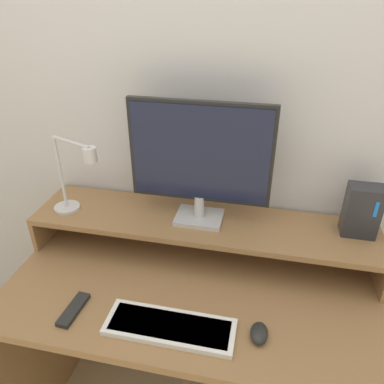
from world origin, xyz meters
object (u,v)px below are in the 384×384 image
(desk_lamp, at_px, (74,180))
(remote_control, at_px, (74,310))
(keyboard, at_px, (170,327))
(router_dock, at_px, (362,211))
(mouse, at_px, (259,333))
(monitor, at_px, (200,159))

(desk_lamp, distance_m, remote_control, 0.46)
(keyboard, height_order, remote_control, keyboard)
(router_dock, bearing_deg, desk_lamp, -174.63)
(router_dock, relative_size, mouse, 2.28)
(router_dock, xyz_separation_m, keyboard, (-0.57, -0.43, -0.23))
(router_dock, bearing_deg, monitor, -176.75)
(router_dock, xyz_separation_m, mouse, (-0.31, -0.40, -0.23))
(keyboard, xyz_separation_m, remote_control, (-0.32, 0.00, -0.00))
(monitor, xyz_separation_m, keyboard, (-0.01, -0.40, -0.39))
(monitor, height_order, remote_control, monitor)
(keyboard, bearing_deg, router_dock, 36.75)
(mouse, bearing_deg, keyboard, -173.83)
(remote_control, bearing_deg, mouse, 2.61)
(router_dock, relative_size, keyboard, 0.47)
(monitor, xyz_separation_m, desk_lamp, (-0.46, -0.06, -0.10))
(mouse, bearing_deg, desk_lamp, 156.91)
(desk_lamp, height_order, keyboard, desk_lamp)
(keyboard, bearing_deg, remote_control, 179.63)
(keyboard, bearing_deg, desk_lamp, 143.20)
(keyboard, distance_m, mouse, 0.27)
(router_dock, distance_m, keyboard, 0.75)
(monitor, bearing_deg, desk_lamp, -172.03)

